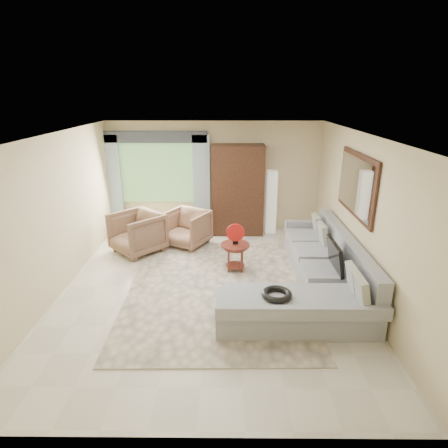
{
  "coord_description": "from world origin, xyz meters",
  "views": [
    {
      "loc": [
        0.3,
        -5.77,
        3.21
      ],
      "look_at": [
        0.25,
        0.35,
        1.05
      ],
      "focal_mm": 30.0,
      "sensor_mm": 36.0,
      "label": 1
    }
  ],
  "objects_px": {
    "sectional_sofa": "(316,278)",
    "armoire": "(238,190)",
    "tv_screen": "(335,256)",
    "armchair_right": "(187,228)",
    "armchair_left": "(137,233)",
    "potted_plant": "(128,224)",
    "floor_lamp": "(271,202)",
    "coffee_table": "(235,257)"
  },
  "relations": [
    {
      "from": "tv_screen",
      "to": "armchair_left",
      "type": "bearing_deg",
      "value": 153.95
    },
    {
      "from": "tv_screen",
      "to": "potted_plant",
      "type": "bearing_deg",
      "value": 146.32
    },
    {
      "from": "tv_screen",
      "to": "armoire",
      "type": "distance_m",
      "value": 3.34
    },
    {
      "from": "sectional_sofa",
      "to": "armchair_right",
      "type": "bearing_deg",
      "value": 138.4
    },
    {
      "from": "armoire",
      "to": "armchair_left",
      "type": "bearing_deg",
      "value": -150.95
    },
    {
      "from": "armoire",
      "to": "floor_lamp",
      "type": "distance_m",
      "value": 0.86
    },
    {
      "from": "tv_screen",
      "to": "armchair_left",
      "type": "relative_size",
      "value": 0.78
    },
    {
      "from": "armchair_left",
      "to": "potted_plant",
      "type": "bearing_deg",
      "value": 159.79
    },
    {
      "from": "floor_lamp",
      "to": "coffee_table",
      "type": "bearing_deg",
      "value": -112.9
    },
    {
      "from": "tv_screen",
      "to": "armchair_left",
      "type": "distance_m",
      "value": 4.05
    },
    {
      "from": "armchair_left",
      "to": "floor_lamp",
      "type": "distance_m",
      "value": 3.2
    },
    {
      "from": "coffee_table",
      "to": "floor_lamp",
      "type": "distance_m",
      "value": 2.34
    },
    {
      "from": "coffee_table",
      "to": "armoire",
      "type": "relative_size",
      "value": 0.26
    },
    {
      "from": "potted_plant",
      "to": "armchair_right",
      "type": "bearing_deg",
      "value": -21.01
    },
    {
      "from": "sectional_sofa",
      "to": "armoire",
      "type": "distance_m",
      "value": 3.24
    },
    {
      "from": "coffee_table",
      "to": "floor_lamp",
      "type": "bearing_deg",
      "value": 67.1
    },
    {
      "from": "tv_screen",
      "to": "floor_lamp",
      "type": "height_order",
      "value": "floor_lamp"
    },
    {
      "from": "tv_screen",
      "to": "coffee_table",
      "type": "relative_size",
      "value": 1.37
    },
    {
      "from": "potted_plant",
      "to": "floor_lamp",
      "type": "relative_size",
      "value": 0.4
    },
    {
      "from": "floor_lamp",
      "to": "armchair_right",
      "type": "bearing_deg",
      "value": -156.1
    },
    {
      "from": "sectional_sofa",
      "to": "armoire",
      "type": "bearing_deg",
      "value": 113.06
    },
    {
      "from": "potted_plant",
      "to": "armoire",
      "type": "distance_m",
      "value": 2.7
    },
    {
      "from": "armchair_right",
      "to": "sectional_sofa",
      "type": "bearing_deg",
      "value": -12.7
    },
    {
      "from": "armchair_left",
      "to": "armoire",
      "type": "relative_size",
      "value": 0.45
    },
    {
      "from": "tv_screen",
      "to": "sectional_sofa",
      "type": "bearing_deg",
      "value": 166.69
    },
    {
      "from": "tv_screen",
      "to": "coffee_table",
      "type": "height_order",
      "value": "tv_screen"
    },
    {
      "from": "tv_screen",
      "to": "armchair_right",
      "type": "relative_size",
      "value": 0.86
    },
    {
      "from": "sectional_sofa",
      "to": "coffee_table",
      "type": "height_order",
      "value": "sectional_sofa"
    },
    {
      "from": "coffee_table",
      "to": "sectional_sofa",
      "type": "bearing_deg",
      "value": -32.59
    },
    {
      "from": "armchair_left",
      "to": "potted_plant",
      "type": "relative_size",
      "value": 1.57
    },
    {
      "from": "armchair_left",
      "to": "potted_plant",
      "type": "height_order",
      "value": "armchair_left"
    },
    {
      "from": "armchair_right",
      "to": "floor_lamp",
      "type": "xyz_separation_m",
      "value": [
        1.93,
        0.86,
        0.36
      ]
    },
    {
      "from": "armchair_right",
      "to": "floor_lamp",
      "type": "relative_size",
      "value": 0.58
    },
    {
      "from": "potted_plant",
      "to": "armoire",
      "type": "relative_size",
      "value": 0.29
    },
    {
      "from": "sectional_sofa",
      "to": "armchair_right",
      "type": "distance_m",
      "value": 3.17
    },
    {
      "from": "tv_screen",
      "to": "armchair_right",
      "type": "bearing_deg",
      "value": 140.59
    },
    {
      "from": "armchair_left",
      "to": "armoire",
      "type": "xyz_separation_m",
      "value": [
        2.13,
        1.18,
        0.62
      ]
    },
    {
      "from": "coffee_table",
      "to": "potted_plant",
      "type": "bearing_deg",
      "value": 143.99
    },
    {
      "from": "coffee_table",
      "to": "armchair_right",
      "type": "xyz_separation_m",
      "value": [
        -1.04,
        1.25,
        0.11
      ]
    },
    {
      "from": "sectional_sofa",
      "to": "armchair_left",
      "type": "height_order",
      "value": "sectional_sofa"
    },
    {
      "from": "armchair_left",
      "to": "coffee_table",
      "type": "bearing_deg",
      "value": 21.35
    },
    {
      "from": "potted_plant",
      "to": "armoire",
      "type": "bearing_deg",
      "value": 5.31
    }
  ]
}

